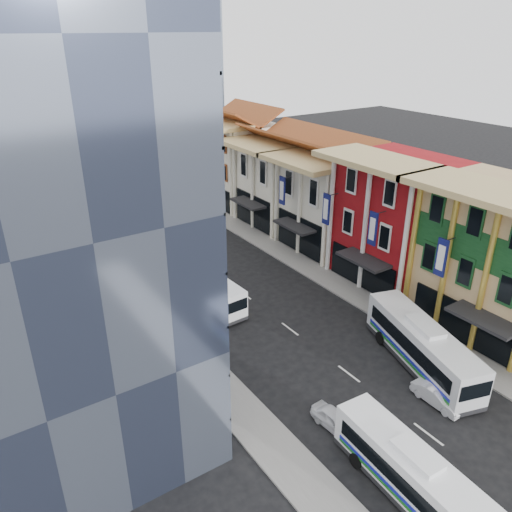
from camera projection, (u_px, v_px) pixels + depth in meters
ground at (442, 445)px, 29.76m from camera, size 200.00×200.00×0.00m
sidewalk_right at (315, 271)px, 50.62m from camera, size 3.00×90.00×0.15m
sidewalk_left at (160, 321)px, 42.07m from camera, size 3.00×90.00×0.15m
shophouse_red at (397, 220)px, 47.12m from camera, size 8.00×10.00×12.00m
shophouse_cream_near at (330, 203)px, 54.71m from camera, size 8.00×9.00×10.00m
shophouse_cream_mid at (281, 184)px, 61.51m from camera, size 8.00×9.00×10.00m
shophouse_cream_far at (236, 162)px, 69.23m from camera, size 8.00×12.00×11.00m
office_tower at (25, 170)px, 29.25m from camera, size 12.00×26.00×30.00m
office_block_far at (5, 196)px, 50.49m from camera, size 10.00×18.00×14.00m
bus_left_near at (413, 475)px, 25.77m from camera, size 2.94×10.17×3.22m
bus_left_far at (206, 286)px, 44.49m from camera, size 2.80×9.88×3.14m
bus_right at (422, 345)px, 35.88m from camera, size 5.77×11.62×3.63m
sedan_left at (336, 420)px, 30.75m from camera, size 1.65×3.57×1.18m
sedan_right at (438, 396)px, 32.74m from camera, size 1.27×3.63×1.20m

